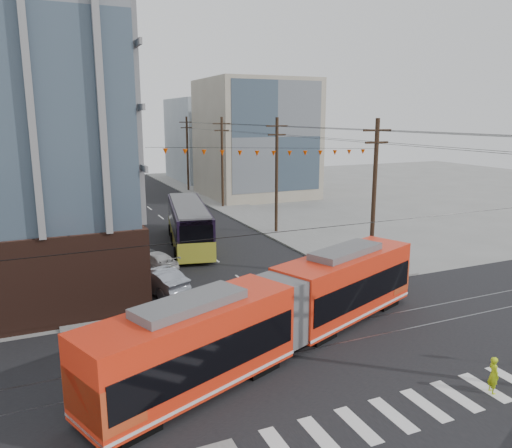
{
  "coord_description": "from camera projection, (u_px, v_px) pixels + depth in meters",
  "views": [
    {
      "loc": [
        -12.46,
        -16.41,
        11.16
      ],
      "look_at": [
        -0.18,
        11.26,
        4.56
      ],
      "focal_mm": 35.0,
      "sensor_mm": 36.0,
      "label": 1
    }
  ],
  "objects": [
    {
      "name": "ground",
      "position": [
        363.0,
        374.0,
        21.97
      ],
      "size": [
        160.0,
        160.0,
        0.0
      ],
      "primitive_type": "plane",
      "color": "slate"
    },
    {
      "name": "bg_bldg_ne_near",
      "position": [
        255.0,
        139.0,
        69.47
      ],
      "size": [
        14.0,
        14.0,
        16.0
      ],
      "primitive_type": "cube",
      "color": "gray",
      "rests_on": "ground"
    },
    {
      "name": "bg_bldg_nw_far",
      "position": [
        20.0,
        123.0,
        78.6
      ],
      "size": [
        16.0,
        18.0,
        20.0
      ],
      "primitive_type": "cube",
      "color": "gray",
      "rests_on": "ground"
    },
    {
      "name": "bg_bldg_ne_far",
      "position": [
        220.0,
        139.0,
        88.34
      ],
      "size": [
        16.0,
        16.0,
        14.0
      ],
      "primitive_type": "cube",
      "color": "#8C99A5",
      "rests_on": "ground"
    },
    {
      "name": "utility_pole_far",
      "position": [
        188.0,
        154.0,
        74.18
      ],
      "size": [
        0.3,
        0.3,
        11.0
      ],
      "primitive_type": "cylinder",
      "color": "black",
      "rests_on": "ground"
    },
    {
      "name": "streetcar",
      "position": [
        280.0,
        311.0,
        23.92
      ],
      "size": [
        19.93,
        10.19,
        3.92
      ],
      "primitive_type": null,
      "rotation": [
        0.0,
        0.0,
        0.38
      ],
      "color": "red",
      "rests_on": "ground"
    },
    {
      "name": "city_bus",
      "position": [
        189.0,
        224.0,
        43.38
      ],
      "size": [
        5.48,
        13.7,
        3.79
      ],
      "primitive_type": null,
      "rotation": [
        0.0,
        0.0,
        -0.2
      ],
      "color": "black",
      "rests_on": "ground"
    },
    {
      "name": "parked_car_silver",
      "position": [
        156.0,
        280.0,
        32.12
      ],
      "size": [
        3.56,
        5.22,
        1.63
      ],
      "primitive_type": "imported",
      "rotation": [
        0.0,
        0.0,
        3.56
      ],
      "color": "gray",
      "rests_on": "ground"
    },
    {
      "name": "parked_car_white",
      "position": [
        153.0,
        261.0,
        36.68
      ],
      "size": [
        3.41,
        5.07,
        1.36
      ],
      "primitive_type": "imported",
      "rotation": [
        0.0,
        0.0,
        3.49
      ],
      "color": "#BCBCBC",
      "rests_on": "ground"
    },
    {
      "name": "parked_car_grey",
      "position": [
        134.0,
        251.0,
        39.6
      ],
      "size": [
        3.13,
        4.9,
        1.26
      ],
      "primitive_type": "imported",
      "rotation": [
        0.0,
        0.0,
        3.39
      ],
      "color": "#4E5051",
      "rests_on": "ground"
    },
    {
      "name": "pedestrian",
      "position": [
        493.0,
        375.0,
        20.36
      ],
      "size": [
        0.53,
        0.66,
        1.58
      ],
      "primitive_type": "imported",
      "rotation": [
        0.0,
        0.0,
        1.28
      ],
      "color": "#BBDB16",
      "rests_on": "ground"
    },
    {
      "name": "jersey_barrier",
      "position": [
        363.0,
        269.0,
        35.48
      ],
      "size": [
        2.1,
        4.5,
        0.88
      ],
      "primitive_type": "cube",
      "rotation": [
        0.0,
        0.0,
        -0.26
      ],
      "color": "gray",
      "rests_on": "ground"
    }
  ]
}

